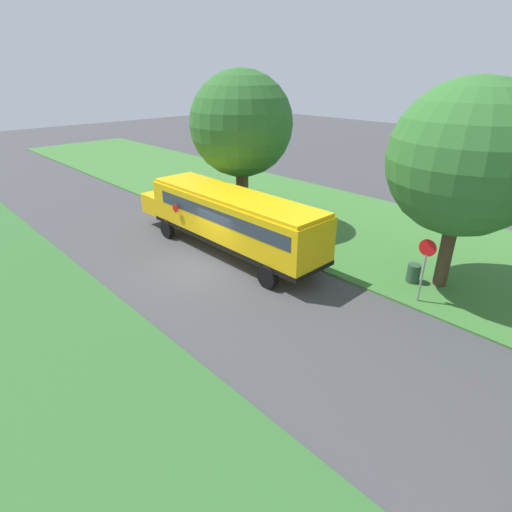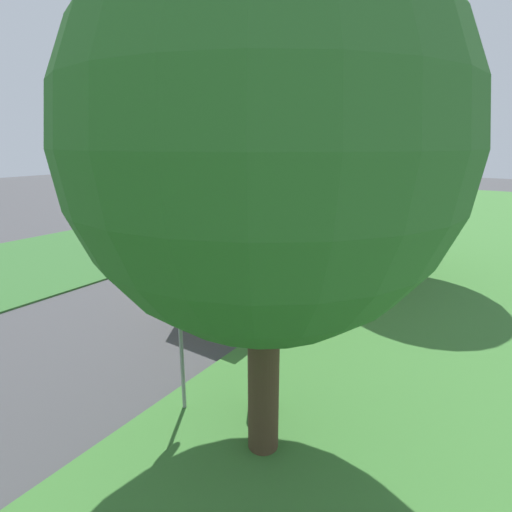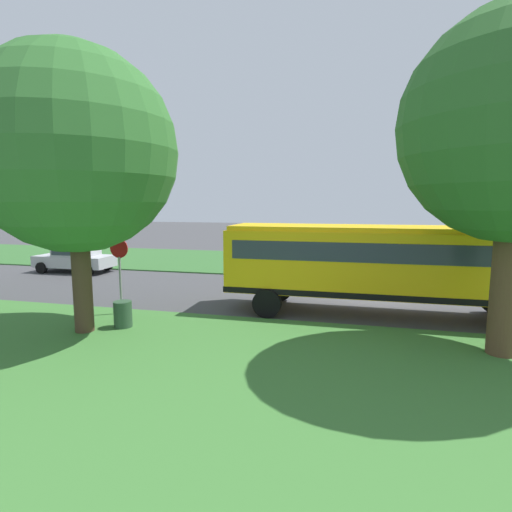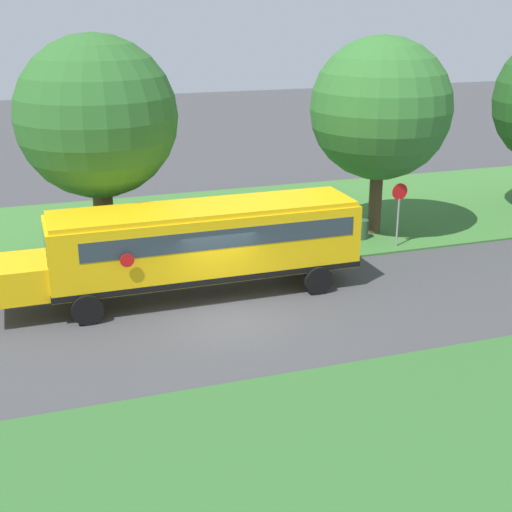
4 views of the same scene
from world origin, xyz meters
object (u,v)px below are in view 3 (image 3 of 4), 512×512
object	(u,v)px
oak_tree_roadside_mid	(81,150)
trash_bin	(123,315)
car_silver_nearest	(75,257)
stop_sign	(120,267)
school_bus	(385,262)

from	to	relation	value
oak_tree_roadside_mid	trash_bin	world-z (taller)	oak_tree_roadside_mid
car_silver_nearest	oak_tree_roadside_mid	size ratio (longest dim) A/B	0.52
stop_sign	oak_tree_roadside_mid	bearing A→B (deg)	-174.67
school_bus	oak_tree_roadside_mid	xyz separation A→B (m)	(-4.21, 8.83, 3.56)
car_silver_nearest	oak_tree_roadside_mid	xyz separation A→B (m)	(-9.36, -7.82, 4.61)
school_bus	car_silver_nearest	xyz separation A→B (m)	(5.14, 16.65, -1.05)
oak_tree_roadside_mid	trash_bin	bearing A→B (deg)	-51.24
school_bus	stop_sign	bearing A→B (deg)	104.06
school_bus	trash_bin	bearing A→B (deg)	114.12
school_bus	car_silver_nearest	bearing A→B (deg)	72.83
car_silver_nearest	school_bus	bearing A→B (deg)	-107.17
oak_tree_roadside_mid	trash_bin	size ratio (longest dim) A/B	9.35
trash_bin	oak_tree_roadside_mid	bearing A→B (deg)	128.76
car_silver_nearest	stop_sign	world-z (taller)	stop_sign
school_bus	trash_bin	size ratio (longest dim) A/B	13.80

